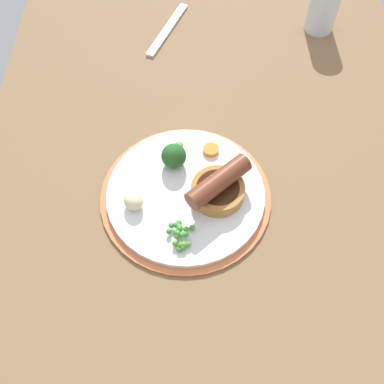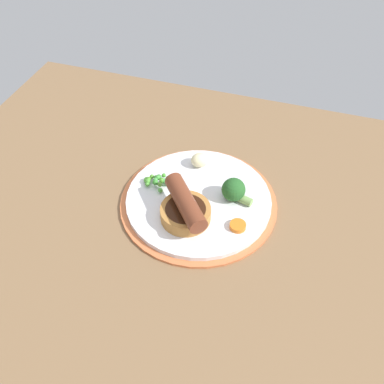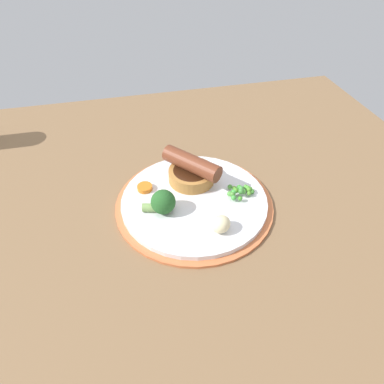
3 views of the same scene
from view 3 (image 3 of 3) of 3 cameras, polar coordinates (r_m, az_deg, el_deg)
dining_table at (r=63.99cm, az=-4.34°, el=-0.65°), size 110.00×80.00×3.00cm
dinner_plate at (r=59.55cm, az=0.37°, el=-1.69°), size 27.34×27.34×1.40cm
sausage_pudding at (r=61.63cm, az=-0.13°, el=3.76°), size 9.48×10.47×5.36cm
pea_pile at (r=59.62cm, az=8.06°, el=0.17°), size 5.02×4.30×1.81cm
broccoli_floret_near at (r=55.64cm, az=-4.97°, el=-1.72°), size 5.63×4.09×4.09cm
potato_chunk_0 at (r=53.09cm, az=4.82°, el=-5.37°), size 4.31×4.23×2.59cm
carrot_slice_1 at (r=61.10cm, az=-7.87°, el=0.73°), size 3.72×3.72×0.81cm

